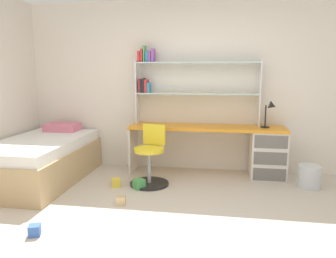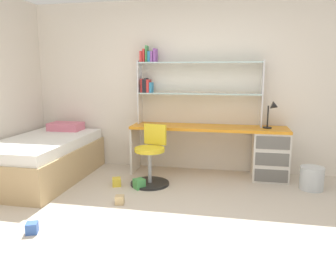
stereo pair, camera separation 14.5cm
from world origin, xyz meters
TOP-DOWN VIEW (x-y plane):
  - ground_plane at (0.00, 0.00)m, footprint 6.17×5.44m
  - room_shell at (-1.23, 1.20)m, footprint 6.17×5.44m
  - desk at (0.82, 1.95)m, footprint 2.24×0.51m
  - bookshelf_hutch at (-0.17, 2.08)m, footprint 1.82×0.22m
  - desk_lamp at (1.09, 1.91)m, footprint 0.20×0.16m
  - swivel_chair at (-0.51, 1.39)m, footprint 0.52×0.52m
  - bed_platform at (-2.04, 1.29)m, footprint 1.06×1.84m
  - waste_bin at (1.58, 1.60)m, footprint 0.30×0.30m
  - toy_block_yellow_0 at (-0.94, 1.22)m, footprint 0.15×0.15m
  - toy_block_blue_1 at (-1.26, -0.16)m, footprint 0.13×0.13m
  - toy_block_natural_2 at (-0.69, 0.65)m, footprint 0.12×0.12m
  - toy_block_green_3 at (-0.61, 1.18)m, footprint 0.18×0.18m

SIDE VIEW (x-z plane):
  - ground_plane at x=0.00m, z-range -0.02..0.00m
  - toy_block_natural_2 at x=-0.69m, z-range 0.00..0.10m
  - toy_block_blue_1 at x=-1.26m, z-range 0.00..0.10m
  - toy_block_yellow_0 at x=-0.94m, z-range 0.00..0.11m
  - toy_block_green_3 at x=-0.61m, z-range 0.00..0.13m
  - waste_bin at x=1.58m, z-range 0.00..0.30m
  - bed_platform at x=-2.04m, z-range -0.06..0.65m
  - swivel_chair at x=-0.51m, z-range -0.08..0.72m
  - desk at x=0.82m, z-range 0.06..0.78m
  - desk_lamp at x=1.09m, z-range 0.79..1.17m
  - room_shell at x=-1.23m, z-range 0.00..2.56m
  - bookshelf_hutch at x=-0.17m, z-range 0.81..1.97m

